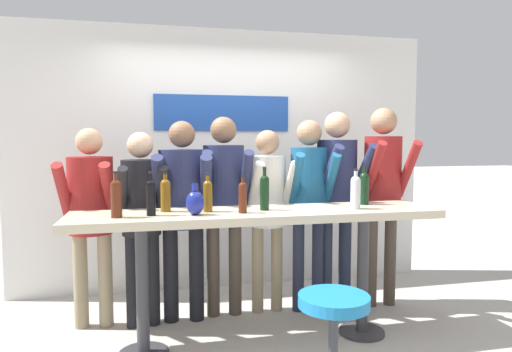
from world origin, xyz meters
The scene contains 21 objects.
ground_plane centered at (0.00, 0.00, 0.00)m, with size 40.00×40.00×0.00m, color #B2ADA3.
back_wall centered at (0.00, 1.47, 1.33)m, with size 4.32×0.12×2.66m.
tasting_table centered at (0.00, 0.00, 0.87)m, with size 2.72×0.58×1.02m.
bar_stool centered at (0.27, -0.79, 0.42)m, with size 0.44×0.44×0.62m.
person_far_left centered at (-1.25, 0.61, 1.01)m, with size 0.45×0.55×1.63m.
person_left centered at (-0.85, 0.53, 1.00)m, with size 0.40×0.51×1.60m.
person_center_left centered at (-0.52, 0.57, 1.04)m, with size 0.49×0.58×1.69m.
person_center centered at (-0.16, 0.62, 1.08)m, with size 0.43×0.54×1.73m.
person_center_right centered at (0.23, 0.63, 1.01)m, with size 0.40×0.51×1.62m.
person_right centered at (0.59, 0.56, 1.07)m, with size 0.42×0.54×1.71m.
person_far_right centered at (0.87, 0.61, 1.11)m, with size 0.48×0.60×1.79m.
person_rightmost centered at (1.29, 0.53, 1.15)m, with size 0.42×0.56×1.82m.
wine_bottle_0 centered at (-0.37, 0.03, 1.14)m, with size 0.07×0.07×0.28m.
wine_bottle_1 centered at (-1.00, -0.08, 1.16)m, with size 0.07×0.07×0.31m.
wine_bottle_2 centered at (0.05, 0.02, 1.16)m, with size 0.07×0.07×0.32m.
wine_bottle_3 centered at (-0.77, -0.05, 1.15)m, with size 0.06×0.06×0.31m.
wine_bottle_4 centered at (-0.13, -0.08, 1.14)m, with size 0.06×0.06×0.27m.
wine_bottle_5 centered at (0.73, -0.08, 1.15)m, with size 0.07×0.07×0.30m.
wine_bottle_6 centered at (0.90, 0.13, 1.16)m, with size 0.08×0.08×0.31m.
wine_bottle_7 centered at (-0.67, 0.11, 1.15)m, with size 0.07×0.07×0.29m.
decorative_vase centered at (-0.47, -0.09, 1.10)m, with size 0.13×0.13×0.22m.
Camera 1 is at (-0.76, -3.24, 1.54)m, focal length 32.00 mm.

